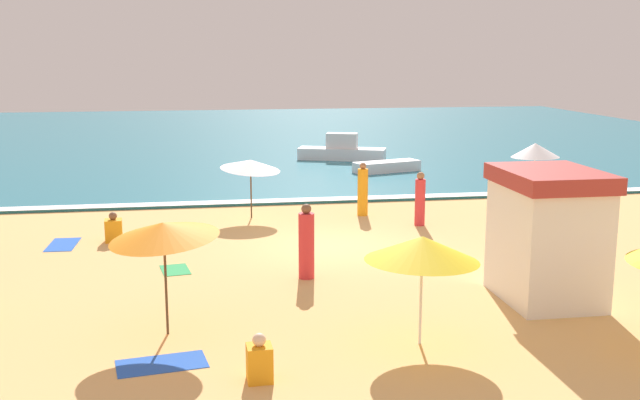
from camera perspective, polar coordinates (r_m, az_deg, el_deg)
ground_plane at (r=21.10m, az=0.74°, el=-3.51°), size 60.00×60.00×0.00m
ocean_water at (r=48.52m, az=-5.06°, el=4.83°), size 60.00×44.00×0.10m
wave_breaker_foam at (r=27.15m, az=-1.58°, el=0.02°), size 57.00×0.70×0.01m
lifeguard_cabana at (r=17.00m, az=16.77°, el=-2.51°), size 1.99×2.57×2.88m
beach_umbrella_0 at (r=13.84m, az=7.72°, el=-3.66°), size 2.96×2.96×2.08m
beach_umbrella_1 at (r=14.43m, az=-11.71°, el=-2.27°), size 2.90×2.89×2.31m
beach_umbrella_3 at (r=24.46m, az=-5.26°, el=2.68°), size 2.77×2.77×2.03m
beach_umbrella_7 at (r=27.75m, az=15.94°, el=3.63°), size 2.16×2.16×2.19m
beachgoer_0 at (r=24.94m, az=3.24°, el=0.70°), size 0.42×0.42×1.77m
beachgoer_1 at (r=22.34m, az=-15.31°, el=-2.15°), size 0.51×0.51×0.86m
beachgoer_2 at (r=17.99m, az=-1.03°, el=-3.32°), size 0.38×0.38×1.81m
beachgoer_4 at (r=12.70m, az=-4.59°, el=-12.02°), size 0.43×0.43×0.83m
beachgoer_5 at (r=23.68m, az=7.56°, el=-0.01°), size 0.42×0.42×1.69m
beach_towel_0 at (r=19.19m, az=-10.88°, el=-5.20°), size 0.82×1.11×0.01m
beach_towel_1 at (r=13.69m, az=-11.86°, el=-12.01°), size 1.64×1.03×0.01m
beach_towel_3 at (r=22.47m, az=-18.84°, el=-3.20°), size 0.81×1.57×0.01m
small_boat_0 at (r=33.65m, az=5.06°, el=2.53°), size 3.17×1.81×0.47m
small_boat_1 at (r=37.31m, az=1.66°, el=3.72°), size 4.40×2.50×1.31m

